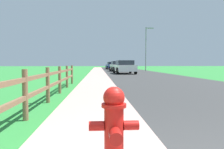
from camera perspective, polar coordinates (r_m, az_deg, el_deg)
The scene contains 11 objects.
ground_plane at distance 26.47m, azimuth -1.85°, elevation 0.55°, with size 120.00×120.00×0.00m, color #2E8437.
road_asphalt at distance 28.80m, azimuth 4.98°, elevation 0.75°, with size 7.00×66.00×0.01m, color #363636.
curb_concrete at distance 28.53m, azimuth -8.03°, elevation 0.71°, with size 6.00×66.00×0.01m, color tan.
grass_verge at distance 28.68m, azimuth -11.02°, elevation 0.70°, with size 5.00×66.00×0.00m, color #2E8437.
fire_hydrant at distance 2.23m, azimuth 0.55°, elevation -14.63°, with size 0.51×0.43×0.92m.
rail_fence at distance 6.38m, azimuth -17.04°, elevation -2.07°, with size 0.11×11.56×1.04m.
parked_suv_white at distance 23.56m, azimuth 3.37°, elevation 2.11°, with size 2.34×4.61×1.48m.
parked_car_silver at distance 30.91m, azimuth 1.40°, elevation 2.33°, with size 2.17×4.50×1.47m.
parked_car_blue at distance 41.49m, azimuth -0.11°, elevation 2.46°, with size 2.25×5.07×1.43m.
parked_car_black at distance 51.38m, azimuth 0.04°, elevation 2.60°, with size 2.37×4.76×1.51m.
street_lamp at distance 31.57m, azimuth 9.36°, elevation 7.87°, with size 1.17×0.20×6.45m.
Camera 1 is at (-0.93, -1.43, 1.16)m, focal length 33.70 mm.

